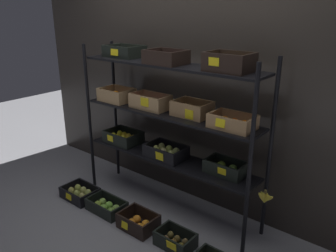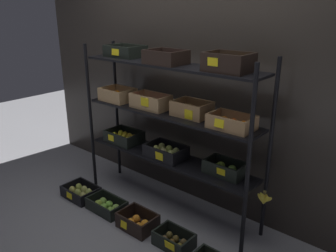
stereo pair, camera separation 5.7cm
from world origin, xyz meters
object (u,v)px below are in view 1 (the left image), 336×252
at_px(display_rack, 168,112).
at_px(crate_ground_apple_green, 107,207).
at_px(crate_ground_kiwi, 175,241).
at_px(crate_ground_pear, 80,193).
at_px(crate_ground_orange, 138,223).

bearing_deg(display_rack, crate_ground_apple_green, -132.48).
height_order(display_rack, crate_ground_apple_green, display_rack).
bearing_deg(crate_ground_apple_green, crate_ground_kiwi, 1.21).
height_order(crate_ground_pear, crate_ground_kiwi, crate_ground_kiwi).
relative_size(display_rack, crate_ground_kiwi, 6.14).
height_order(display_rack, crate_ground_kiwi, display_rack).
relative_size(crate_ground_orange, crate_ground_kiwi, 1.05).
bearing_deg(crate_ground_pear, crate_ground_kiwi, 1.25).
height_order(crate_ground_pear, crate_ground_orange, crate_ground_orange).
height_order(crate_ground_apple_green, crate_ground_kiwi, crate_ground_kiwi).
distance_m(crate_ground_apple_green, crate_ground_orange, 0.42).
bearing_deg(display_rack, crate_ground_pear, -150.75).
distance_m(crate_ground_pear, crate_ground_orange, 0.81).
relative_size(display_rack, crate_ground_orange, 5.83).
bearing_deg(crate_ground_kiwi, crate_ground_pear, -178.75).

